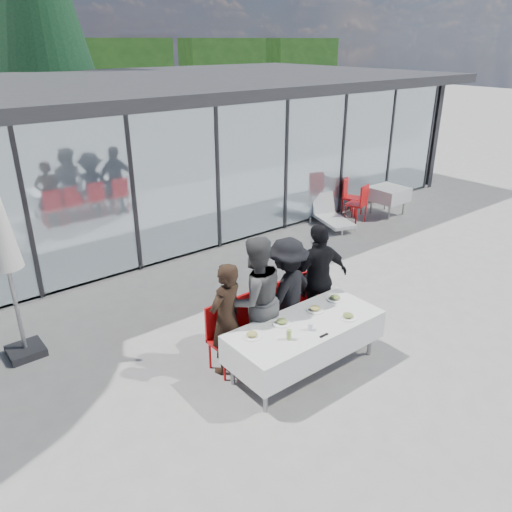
{
  "coord_description": "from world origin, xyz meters",
  "views": [
    {
      "loc": [
        -4.78,
        -4.64,
        4.34
      ],
      "look_at": [
        -0.15,
        1.2,
        1.08
      ],
      "focal_mm": 35.0,
      "sensor_mm": 36.0,
      "label": 1
    }
  ],
  "objects_px": {
    "diner_chair_b": "(252,323)",
    "folded_eyeglasses": "(324,335)",
    "diner_c": "(287,293)",
    "dining_table": "(305,336)",
    "juice_bottle": "(289,335)",
    "plate_b": "(282,322)",
    "diner_d": "(318,278)",
    "diner_chair_d": "(314,297)",
    "diner_chair_c": "(283,310)",
    "diner_chair_a": "(224,334)",
    "plate_c": "(315,309)",
    "plate_a": "(252,335)",
    "spare_chair_b": "(360,202)",
    "diner_a": "(226,319)",
    "spare_table_right": "(389,194)",
    "spare_chair_a": "(349,194)",
    "plate_extra": "(348,316)",
    "lounger": "(330,215)",
    "diner_b": "(255,299)",
    "plate_d": "(335,298)"
  },
  "relations": [
    {
      "from": "plate_c",
      "to": "spare_chair_b",
      "type": "distance_m",
      "value": 6.18
    },
    {
      "from": "diner_a",
      "to": "diner_b",
      "type": "bearing_deg",
      "value": 165.78
    },
    {
      "from": "juice_bottle",
      "to": "folded_eyeglasses",
      "type": "distance_m",
      "value": 0.48
    },
    {
      "from": "diner_chair_a",
      "to": "plate_c",
      "type": "relative_size",
      "value": 3.92
    },
    {
      "from": "diner_b",
      "to": "plate_c",
      "type": "bearing_deg",
      "value": 152.92
    },
    {
      "from": "dining_table",
      "to": "plate_a",
      "type": "bearing_deg",
      "value": 166.07
    },
    {
      "from": "plate_b",
      "to": "plate_extra",
      "type": "xyz_separation_m",
      "value": [
        0.83,
        -0.46,
        0.0
      ]
    },
    {
      "from": "diner_c",
      "to": "juice_bottle",
      "type": "distance_m",
      "value": 1.08
    },
    {
      "from": "plate_b",
      "to": "spare_chair_a",
      "type": "relative_size",
      "value": 0.26
    },
    {
      "from": "diner_c",
      "to": "diner_d",
      "type": "height_order",
      "value": "diner_d"
    },
    {
      "from": "diner_d",
      "to": "plate_d",
      "type": "height_order",
      "value": "diner_d"
    },
    {
      "from": "plate_b",
      "to": "juice_bottle",
      "type": "relative_size",
      "value": 1.78
    },
    {
      "from": "plate_d",
      "to": "plate_extra",
      "type": "distance_m",
      "value": 0.54
    },
    {
      "from": "diner_a",
      "to": "spare_table_right",
      "type": "xyz_separation_m",
      "value": [
        7.34,
        2.94,
        -0.27
      ]
    },
    {
      "from": "diner_chair_c",
      "to": "plate_extra",
      "type": "xyz_separation_m",
      "value": [
        0.32,
        -1.01,
        0.24
      ]
    },
    {
      "from": "diner_d",
      "to": "plate_c",
      "type": "bearing_deg",
      "value": 52.65
    },
    {
      "from": "juice_bottle",
      "to": "plate_b",
      "type": "bearing_deg",
      "value": 62.29
    },
    {
      "from": "diner_a",
      "to": "diner_chair_c",
      "type": "height_order",
      "value": "diner_a"
    },
    {
      "from": "diner_c",
      "to": "folded_eyeglasses",
      "type": "xyz_separation_m",
      "value": [
        -0.28,
        -1.06,
        -0.1
      ]
    },
    {
      "from": "dining_table",
      "to": "spare_table_right",
      "type": "height_order",
      "value": "dining_table"
    },
    {
      "from": "dining_table",
      "to": "folded_eyeglasses",
      "type": "height_order",
      "value": "folded_eyeglasses"
    },
    {
      "from": "diner_chair_b",
      "to": "plate_c",
      "type": "xyz_separation_m",
      "value": [
        0.7,
        -0.58,
        0.24
      ]
    },
    {
      "from": "diner_b",
      "to": "spare_chair_b",
      "type": "bearing_deg",
      "value": -143.66
    },
    {
      "from": "diner_chair_c",
      "to": "diner_d",
      "type": "distance_m",
      "value": 0.76
    },
    {
      "from": "spare_chair_b",
      "to": "spare_chair_a",
      "type": "bearing_deg",
      "value": 65.05
    },
    {
      "from": "plate_b",
      "to": "spare_table_right",
      "type": "relative_size",
      "value": 0.29
    },
    {
      "from": "diner_d",
      "to": "folded_eyeglasses",
      "type": "height_order",
      "value": "diner_d"
    },
    {
      "from": "plate_b",
      "to": "plate_c",
      "type": "bearing_deg",
      "value": -2.65
    },
    {
      "from": "diner_chair_c",
      "to": "plate_b",
      "type": "xyz_separation_m",
      "value": [
        -0.51,
        -0.55,
        0.24
      ]
    },
    {
      "from": "diner_chair_c",
      "to": "diner_chair_d",
      "type": "bearing_deg",
      "value": 0.0
    },
    {
      "from": "diner_chair_a",
      "to": "spare_table_right",
      "type": "height_order",
      "value": "diner_chair_a"
    },
    {
      "from": "dining_table",
      "to": "lounger",
      "type": "xyz_separation_m",
      "value": [
        4.67,
        3.99,
        -0.28
      ]
    },
    {
      "from": "plate_c",
      "to": "folded_eyeglasses",
      "type": "relative_size",
      "value": 1.78
    },
    {
      "from": "folded_eyeglasses",
      "to": "diner_d",
      "type": "bearing_deg",
      "value": 48.3
    },
    {
      "from": "diner_chair_b",
      "to": "folded_eyeglasses",
      "type": "bearing_deg",
      "value": -74.06
    },
    {
      "from": "diner_chair_c",
      "to": "spare_table_right",
      "type": "xyz_separation_m",
      "value": [
        6.24,
        2.87,
        0.02
      ]
    },
    {
      "from": "plate_extra",
      "to": "spare_table_right",
      "type": "bearing_deg",
      "value": 33.22
    },
    {
      "from": "dining_table",
      "to": "diner_c",
      "type": "bearing_deg",
      "value": 70.12
    },
    {
      "from": "diner_chair_a",
      "to": "diner_chair_c",
      "type": "xyz_separation_m",
      "value": [
        1.1,
        0.0,
        0.0
      ]
    },
    {
      "from": "diner_d",
      "to": "diner_chair_d",
      "type": "xyz_separation_m",
      "value": [
        0.0,
        0.07,
        -0.36
      ]
    },
    {
      "from": "dining_table",
      "to": "diner_chair_c",
      "type": "bearing_deg",
      "value": 71.92
    },
    {
      "from": "plate_d",
      "to": "folded_eyeglasses",
      "type": "height_order",
      "value": "plate_d"
    },
    {
      "from": "folded_eyeglasses",
      "to": "diner_chair_b",
      "type": "bearing_deg",
      "value": 105.94
    },
    {
      "from": "plate_a",
      "to": "plate_extra",
      "type": "relative_size",
      "value": 1.0
    },
    {
      "from": "diner_c",
      "to": "lounger",
      "type": "relative_size",
      "value": 1.19
    },
    {
      "from": "diner_a",
      "to": "plate_d",
      "type": "distance_m",
      "value": 1.74
    },
    {
      "from": "diner_d",
      "to": "plate_extra",
      "type": "height_order",
      "value": "diner_d"
    },
    {
      "from": "lounger",
      "to": "diner_chair_a",
      "type": "bearing_deg",
      "value": -149.63
    },
    {
      "from": "plate_c",
      "to": "plate_d",
      "type": "bearing_deg",
      "value": 6.38
    },
    {
      "from": "diner_c",
      "to": "spare_chair_b",
      "type": "relative_size",
      "value": 1.77
    }
  ]
}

